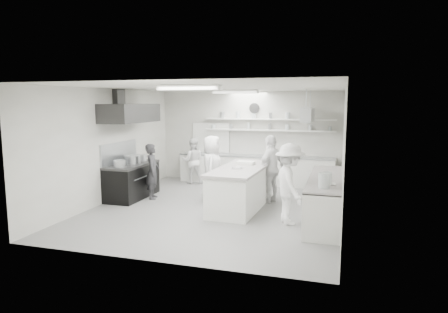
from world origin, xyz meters
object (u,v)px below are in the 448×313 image
(cook_back, at_px, (193,161))
(prep_island, at_px, (241,188))
(right_counter, at_px, (325,199))
(cook_stove, at_px, (152,171))
(back_counter, at_px, (255,170))
(stove, at_px, (132,182))

(cook_back, bearing_deg, prep_island, 111.96)
(prep_island, bearing_deg, right_counter, -9.54)
(prep_island, bearing_deg, cook_stove, 177.72)
(back_counter, bearing_deg, stove, -136.01)
(prep_island, xyz_separation_m, cook_stove, (-2.57, 0.22, 0.27))
(right_counter, xyz_separation_m, cook_stove, (-4.65, 0.66, 0.29))
(back_counter, bearing_deg, cook_back, -166.34)
(stove, distance_m, prep_island, 3.18)
(prep_island, bearing_deg, cook_back, 134.95)
(right_counter, distance_m, cook_back, 5.23)
(stove, relative_size, prep_island, 0.67)
(right_counter, height_order, cook_stove, cook_stove)
(cook_back, bearing_deg, right_counter, 125.60)
(prep_island, distance_m, cook_back, 3.36)
(right_counter, xyz_separation_m, prep_island, (-2.07, 0.44, 0.02))
(prep_island, height_order, cook_stove, cook_stove)
(cook_stove, distance_m, cook_back, 2.28)
(back_counter, relative_size, cook_stove, 3.28)
(right_counter, xyz_separation_m, cook_back, (-4.33, 2.92, 0.27))
(prep_island, distance_m, cook_stove, 2.60)
(stove, xyz_separation_m, cook_stove, (0.60, 0.06, 0.31))
(stove, relative_size, cook_stove, 1.18)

